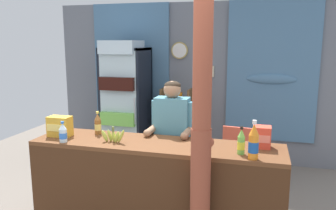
# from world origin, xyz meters

# --- Properties ---
(ground_plane) EXTENTS (7.76, 7.76, 0.00)m
(ground_plane) POSITION_xyz_m (0.00, 1.19, 0.00)
(ground_plane) COLOR slate
(back_wall_curtained) EXTENTS (4.68, 0.22, 2.58)m
(back_wall_curtained) POSITION_xyz_m (0.02, 3.03, 1.32)
(back_wall_curtained) COLOR slate
(back_wall_curtained) RESTS_ON ground
(stall_counter) EXTENTS (2.47, 0.58, 0.98)m
(stall_counter) POSITION_xyz_m (0.15, 0.43, 0.59)
(stall_counter) COLOR brown
(stall_counter) RESTS_ON ground
(timber_post) EXTENTS (0.19, 0.17, 2.52)m
(timber_post) POSITION_xyz_m (0.66, 0.14, 1.21)
(timber_post) COLOR brown
(timber_post) RESTS_ON ground
(drink_fridge) EXTENTS (0.67, 0.73, 1.97)m
(drink_fridge) POSITION_xyz_m (-0.96, 2.46, 1.08)
(drink_fridge) COLOR black
(drink_fridge) RESTS_ON ground
(bottle_shelf_rack) EXTENTS (0.48, 0.28, 1.22)m
(bottle_shelf_rack) POSITION_xyz_m (-0.17, 2.65, 0.64)
(bottle_shelf_rack) COLOR brown
(bottle_shelf_rack) RESTS_ON ground
(plastic_lawn_chair) EXTENTS (0.49, 0.49, 0.86)m
(plastic_lawn_chair) POSITION_xyz_m (0.88, 1.99, 0.49)
(plastic_lawn_chair) COLOR #E5563D
(plastic_lawn_chair) RESTS_ON ground
(shopkeeper) EXTENTS (0.48, 0.42, 1.54)m
(shopkeeper) POSITION_xyz_m (0.20, 0.99, 0.96)
(shopkeeper) COLOR #28282D
(shopkeeper) RESTS_ON ground
(soda_bottle_orange_soda) EXTENTS (0.09, 0.09, 0.34)m
(soda_bottle_orange_soda) POSITION_xyz_m (1.08, 0.32, 1.12)
(soda_bottle_orange_soda) COLOR orange
(soda_bottle_orange_soda) RESTS_ON stall_counter
(soda_bottle_lime_soda) EXTENTS (0.07, 0.07, 0.25)m
(soda_bottle_lime_soda) POSITION_xyz_m (0.97, 0.42, 1.09)
(soda_bottle_lime_soda) COLOR #75C64C
(soda_bottle_lime_soda) RESTS_ON stall_counter
(soda_bottle_water) EXTENTS (0.08, 0.08, 0.21)m
(soda_bottle_water) POSITION_xyz_m (-0.74, 0.33, 1.07)
(soda_bottle_water) COLOR silver
(soda_bottle_water) RESTS_ON stall_counter
(soda_bottle_iced_tea) EXTENTS (0.07, 0.07, 0.25)m
(soda_bottle_iced_tea) POSITION_xyz_m (-0.55, 0.69, 1.09)
(soda_bottle_iced_tea) COLOR brown
(soda_bottle_iced_tea) RESTS_ON stall_counter
(soda_bottle_grape_soda) EXTENTS (0.08, 0.08, 0.21)m
(soda_bottle_grape_soda) POSITION_xyz_m (0.60, 0.54, 1.07)
(soda_bottle_grape_soda) COLOR #56286B
(soda_bottle_grape_soda) RESTS_ON stall_counter
(snack_box_crackers) EXTENTS (0.16, 0.15, 0.20)m
(snack_box_crackers) POSITION_xyz_m (1.15, 0.67, 1.08)
(snack_box_crackers) COLOR #E5422D
(snack_box_crackers) RESTS_ON stall_counter
(snack_box_choco_powder) EXTENTS (0.24, 0.14, 0.21)m
(snack_box_choco_powder) POSITION_xyz_m (-0.89, 0.51, 1.09)
(snack_box_choco_powder) COLOR gold
(snack_box_choco_powder) RESTS_ON stall_counter
(banana_bunch) EXTENTS (0.27, 0.07, 0.16)m
(banana_bunch) POSITION_xyz_m (-0.26, 0.45, 1.04)
(banana_bunch) COLOR #B7C647
(banana_bunch) RESTS_ON stall_counter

